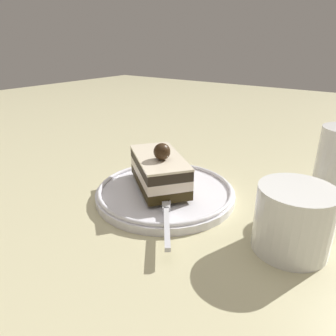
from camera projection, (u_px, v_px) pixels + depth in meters
ground_plane at (158, 201)px, 0.43m from camera, size 2.40×2.40×0.00m
dessert_plate at (168, 193)px, 0.43m from camera, size 0.20×0.20×0.02m
cake_slice at (159, 170)px, 0.43m from camera, size 0.12×0.13×0.07m
fork at (166, 215)px, 0.36m from camera, size 0.10×0.08×0.00m
drink_glass_far at (292, 223)px, 0.32m from camera, size 0.08×0.08×0.07m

